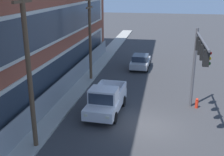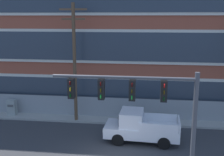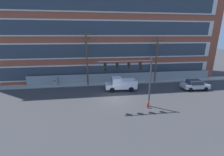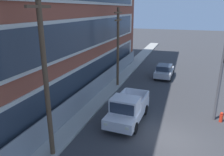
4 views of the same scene
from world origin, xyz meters
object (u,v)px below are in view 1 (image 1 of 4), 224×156
at_px(traffic_signal_mast, 199,56).
at_px(sedan_silver, 140,61).
at_px(utility_pole_near_corner, 28,62).
at_px(utility_pole_midblock, 90,35).
at_px(fire_hydrant, 197,103).
at_px(pickup_truck_white, 106,101).

relative_size(traffic_signal_mast, sedan_silver, 1.49).
distance_m(sedan_silver, utility_pole_near_corner, 18.24).
distance_m(sedan_silver, utility_pole_midblock, 7.52).
bearing_deg(utility_pole_midblock, traffic_signal_mast, -127.06).
height_order(sedan_silver, fire_hydrant, sedan_silver).
bearing_deg(utility_pole_midblock, pickup_truck_white, -157.31).
height_order(sedan_silver, utility_pole_midblock, utility_pole_midblock).
height_order(pickup_truck_white, utility_pole_midblock, utility_pole_midblock).
height_order(traffic_signal_mast, sedan_silver, traffic_signal_mast).
xyz_separation_m(utility_pole_near_corner, utility_pole_midblock, (12.28, 0.01, -0.59)).
height_order(traffic_signal_mast, utility_pole_near_corner, utility_pole_near_corner).
bearing_deg(sedan_silver, utility_pole_near_corner, 165.82).
bearing_deg(pickup_truck_white, utility_pole_near_corner, 150.02).
relative_size(traffic_signal_mast, utility_pole_near_corner, 0.68).
bearing_deg(sedan_silver, pickup_truck_white, 173.49).
bearing_deg(fire_hydrant, pickup_truck_white, 108.53).
bearing_deg(fire_hydrant, sedan_silver, 27.57).
distance_m(traffic_signal_mast, fire_hydrant, 4.54).
xyz_separation_m(traffic_signal_mast, utility_pole_midblock, (6.86, 9.08, -0.04)).
distance_m(utility_pole_near_corner, utility_pole_midblock, 12.29).
distance_m(utility_pole_midblock, fire_hydrant, 11.46).
bearing_deg(pickup_truck_white, sedan_silver, -6.51).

